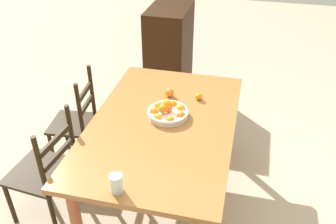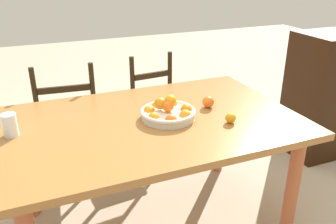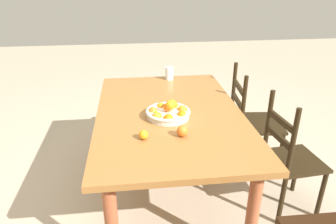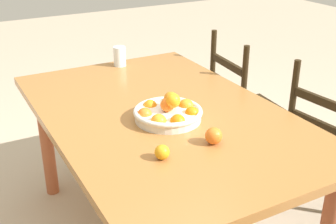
% 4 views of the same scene
% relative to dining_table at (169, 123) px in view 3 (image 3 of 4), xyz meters
% --- Properties ---
extents(ground_plane, '(12.00, 12.00, 0.00)m').
position_rel_dining_table_xyz_m(ground_plane, '(0.00, 0.00, -0.68)').
color(ground_plane, '#BAA78E').
extents(dining_table, '(1.70, 1.09, 0.78)m').
position_rel_dining_table_xyz_m(dining_table, '(0.00, 0.00, 0.00)').
color(dining_table, '#9C6531').
rests_on(dining_table, ground).
extents(chair_near_window, '(0.49, 0.49, 0.97)m').
position_rel_dining_table_xyz_m(chair_near_window, '(-0.39, 0.84, -0.24)').
color(chair_near_window, black).
rests_on(chair_near_window, ground).
extents(chair_by_cabinet, '(0.42, 0.42, 0.96)m').
position_rel_dining_table_xyz_m(chair_by_cabinet, '(0.27, 0.89, -0.24)').
color(chair_by_cabinet, black).
rests_on(chair_by_cabinet, ground).
extents(fruit_bowl, '(0.33, 0.33, 0.14)m').
position_rel_dining_table_xyz_m(fruit_bowl, '(0.10, -0.02, 0.13)').
color(fruit_bowl, silver).
rests_on(fruit_bowl, dining_table).
extents(orange_loose_0, '(0.07, 0.07, 0.07)m').
position_rel_dining_table_xyz_m(orange_loose_0, '(0.39, 0.04, 0.13)').
color(orange_loose_0, orange).
rests_on(orange_loose_0, dining_table).
extents(orange_loose_1, '(0.06, 0.06, 0.06)m').
position_rel_dining_table_xyz_m(orange_loose_1, '(0.40, -0.21, 0.13)').
color(orange_loose_1, orange).
rests_on(orange_loose_1, dining_table).
extents(drinking_glass, '(0.08, 0.08, 0.12)m').
position_rel_dining_table_xyz_m(drinking_glass, '(-0.75, 0.09, 0.16)').
color(drinking_glass, silver).
rests_on(drinking_glass, dining_table).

